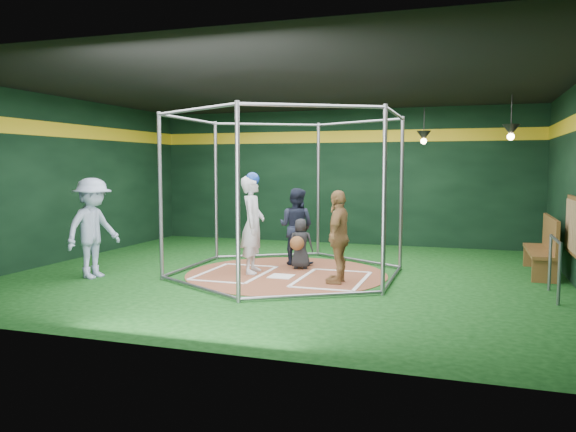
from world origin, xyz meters
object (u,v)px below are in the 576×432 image
(batter_figure, at_px, (253,223))
(visitor_leopard, at_px, (339,237))
(umpire, at_px, (296,226))
(dugout_bench, at_px, (545,245))

(batter_figure, xyz_separation_m, visitor_leopard, (1.76, -0.39, -0.14))
(batter_figure, distance_m, visitor_leopard, 1.80)
(batter_figure, bearing_deg, umpire, 65.20)
(batter_figure, bearing_deg, dugout_bench, 16.86)
(dugout_bench, bearing_deg, visitor_leopard, -150.55)
(batter_figure, bearing_deg, visitor_leopard, -12.45)
(batter_figure, height_order, umpire, batter_figure)
(visitor_leopard, bearing_deg, dugout_bench, 120.47)
(umpire, distance_m, dugout_bench, 4.79)
(batter_figure, distance_m, umpire, 1.24)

